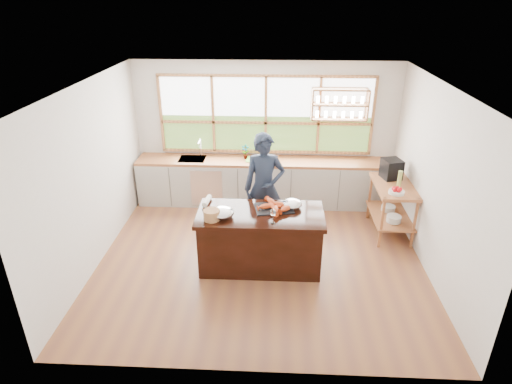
# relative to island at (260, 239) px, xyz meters

# --- Properties ---
(ground_plane) EXTENTS (5.00, 5.00, 0.00)m
(ground_plane) POSITION_rel_island_xyz_m (0.00, 0.20, -0.45)
(ground_plane) COLOR brown
(room_shell) EXTENTS (5.02, 4.52, 2.71)m
(room_shell) POSITION_rel_island_xyz_m (0.02, 0.71, 1.30)
(room_shell) COLOR silver
(room_shell) RESTS_ON ground_plane
(back_counter) EXTENTS (4.90, 0.63, 0.90)m
(back_counter) POSITION_rel_island_xyz_m (-0.02, 2.14, 0.00)
(back_counter) COLOR #ACABA3
(back_counter) RESTS_ON ground_plane
(right_shelf_unit) EXTENTS (0.62, 1.10, 0.90)m
(right_shelf_unit) POSITION_rel_island_xyz_m (2.19, 1.09, 0.15)
(right_shelf_unit) COLOR #A0572C
(right_shelf_unit) RESTS_ON ground_plane
(island) EXTENTS (1.85, 0.90, 0.90)m
(island) POSITION_rel_island_xyz_m (0.00, 0.00, 0.00)
(island) COLOR black
(island) RESTS_ON ground_plane
(cook) EXTENTS (0.70, 0.49, 1.83)m
(cook) POSITION_rel_island_xyz_m (0.03, 0.85, 0.46)
(cook) COLOR #192132
(cook) RESTS_ON ground_plane
(potted_plant) EXTENTS (0.16, 0.11, 0.28)m
(potted_plant) POSITION_rel_island_xyz_m (-0.38, 2.20, 0.59)
(potted_plant) COLOR slate
(potted_plant) RESTS_ON back_counter
(cutting_board) EXTENTS (0.42, 0.33, 0.01)m
(cutting_board) POSITION_rel_island_xyz_m (-0.15, 2.14, 0.45)
(cutting_board) COLOR #66BD3B
(cutting_board) RESTS_ON back_counter
(espresso_machine) EXTENTS (0.37, 0.38, 0.34)m
(espresso_machine) POSITION_rel_island_xyz_m (2.19, 1.40, 0.61)
(espresso_machine) COLOR black
(espresso_machine) RESTS_ON right_shelf_unit
(wine_bottle) EXTENTS (0.08, 0.08, 0.28)m
(wine_bottle) POSITION_rel_island_xyz_m (2.24, 1.03, 0.58)
(wine_bottle) COLOR #9CAD4E
(wine_bottle) RESTS_ON right_shelf_unit
(fruit_bowl) EXTENTS (0.25, 0.25, 0.11)m
(fruit_bowl) POSITION_rel_island_xyz_m (2.14, 0.77, 0.49)
(fruit_bowl) COLOR silver
(fruit_bowl) RESTS_ON right_shelf_unit
(slate_board) EXTENTS (0.61, 0.49, 0.02)m
(slate_board) POSITION_rel_island_xyz_m (0.20, 0.15, 0.45)
(slate_board) COLOR black
(slate_board) RESTS_ON island
(lobster_pile) EXTENTS (0.52, 0.48, 0.08)m
(lobster_pile) POSITION_rel_island_xyz_m (0.22, 0.12, 0.50)
(lobster_pile) COLOR #C6480E
(lobster_pile) RESTS_ON slate_board
(mixing_bowl_left) EXTENTS (0.33, 0.33, 0.16)m
(mixing_bowl_left) POSITION_rel_island_xyz_m (-0.54, -0.15, 0.52)
(mixing_bowl_left) COLOR silver
(mixing_bowl_left) RESTS_ON island
(mixing_bowl_right) EXTENTS (0.30, 0.30, 0.14)m
(mixing_bowl_right) POSITION_rel_island_xyz_m (0.46, 0.19, 0.51)
(mixing_bowl_right) COLOR silver
(mixing_bowl_right) RESTS_ON island
(wine_glass) EXTENTS (0.08, 0.08, 0.22)m
(wine_glass) POSITION_rel_island_xyz_m (0.18, -0.29, 0.61)
(wine_glass) COLOR white
(wine_glass) RESTS_ON island
(wicker_basket) EXTENTS (0.23, 0.23, 0.15)m
(wicker_basket) POSITION_rel_island_xyz_m (-0.68, -0.23, 0.52)
(wicker_basket) COLOR #A77046
(wicker_basket) RESTS_ON island
(parchment_roll) EXTENTS (0.11, 0.31, 0.08)m
(parchment_roll) POSITION_rel_island_xyz_m (-0.83, 0.28, 0.49)
(parchment_roll) COLOR white
(parchment_roll) RESTS_ON island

